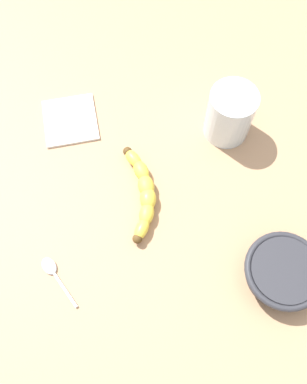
# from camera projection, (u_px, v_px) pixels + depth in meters

# --- Properties ---
(wooden_tabletop) EXTENTS (1.20, 1.20, 0.03)m
(wooden_tabletop) POSITION_uv_depth(u_px,v_px,m) (166.00, 192.00, 0.85)
(wooden_tabletop) COLOR tan
(wooden_tabletop) RESTS_ON ground
(banana) EXTENTS (0.21, 0.07, 0.03)m
(banana) POSITION_uv_depth(u_px,v_px,m) (143.00, 192.00, 0.81)
(banana) COLOR yellow
(banana) RESTS_ON wooden_tabletop
(smoothie_glass) EXTENTS (0.10, 0.10, 0.12)m
(smoothie_glass) POSITION_uv_depth(u_px,v_px,m) (229.00, 115.00, 0.84)
(smoothie_glass) COLOR silver
(smoothie_glass) RESTS_ON wooden_tabletop
(ceramic_bowl) EXTENTS (0.14, 0.14, 0.05)m
(ceramic_bowl) POSITION_uv_depth(u_px,v_px,m) (282.00, 272.00, 0.74)
(ceramic_bowl) COLOR #2D2D33
(ceramic_bowl) RESTS_ON wooden_tabletop
(teaspoon) EXTENTS (0.10, 0.08, 0.01)m
(teaspoon) POSITION_uv_depth(u_px,v_px,m) (51.00, 269.00, 0.77)
(teaspoon) COLOR silver
(teaspoon) RESTS_ON wooden_tabletop
(folded_napkin) EXTENTS (0.14, 0.13, 0.01)m
(folded_napkin) POSITION_uv_depth(u_px,v_px,m) (70.00, 120.00, 0.89)
(folded_napkin) COLOR white
(folded_napkin) RESTS_ON wooden_tabletop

